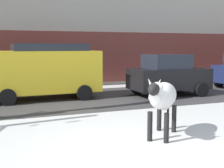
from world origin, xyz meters
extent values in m
plane|color=silver|center=(0.00, 0.00, 0.00)|extent=(120.00, 120.00, 0.00)
cube|color=#423F3F|center=(0.00, 7.09, 0.00)|extent=(60.00, 5.60, 0.01)
cube|color=#5B2823|center=(0.00, 11.06, 1.60)|extent=(43.12, 0.10, 2.80)
ellipsoid|color=silver|center=(1.12, 1.12, 1.02)|extent=(1.39, 1.44, 0.64)
ellipsoid|color=black|center=(1.06, 1.30, 1.07)|extent=(0.59, 0.60, 0.40)
cylinder|color=black|center=(0.93, 0.62, 0.35)|extent=(0.12, 0.12, 0.70)
cylinder|color=black|center=(0.64, 0.89, 0.35)|extent=(0.12, 0.12, 0.70)
cylinder|color=black|center=(1.59, 1.35, 0.35)|extent=(0.12, 0.12, 0.70)
cylinder|color=black|center=(1.30, 1.61, 0.35)|extent=(0.12, 0.12, 0.70)
cylinder|color=silver|center=(0.61, 0.57, 1.20)|extent=(0.51, 0.53, 0.44)
ellipsoid|color=black|center=(0.46, 0.40, 1.30)|extent=(0.47, 0.49, 0.28)
cone|color=beige|center=(0.57, 0.36, 1.46)|extent=(0.12, 0.12, 0.15)
cone|color=beige|center=(0.41, 0.51, 1.46)|extent=(0.12, 0.12, 0.15)
cylinder|color=black|center=(1.57, 1.61, 0.77)|extent=(0.06, 0.06, 0.60)
ellipsoid|color=beige|center=(1.24, 1.25, 0.72)|extent=(0.37, 0.37, 0.20)
cube|color=gold|center=(-0.76, 7.66, 1.17)|extent=(4.63, 1.98, 1.70)
cube|color=#1E232D|center=(-0.46, 7.67, 2.17)|extent=(3.03, 1.72, 0.30)
cylinder|color=black|center=(0.72, 8.64, 0.32)|extent=(0.64, 0.23, 0.64)
cylinder|color=black|center=(0.75, 6.74, 0.32)|extent=(0.64, 0.23, 0.64)
cylinder|color=black|center=(-2.27, 8.59, 0.32)|extent=(0.64, 0.23, 0.64)
cylinder|color=black|center=(-2.24, 6.69, 0.32)|extent=(0.64, 0.23, 0.64)
cube|color=black|center=(4.66, 6.58, 0.77)|extent=(3.53, 1.76, 0.90)
cube|color=#1E232D|center=(4.51, 6.58, 1.54)|extent=(1.83, 1.53, 0.64)
cylinder|color=black|center=(5.78, 7.45, 0.32)|extent=(0.64, 0.23, 0.64)
cylinder|color=black|center=(5.81, 5.75, 0.32)|extent=(0.64, 0.23, 0.64)
cylinder|color=black|center=(3.51, 7.41, 0.32)|extent=(0.64, 0.23, 0.64)
cylinder|color=black|center=(3.53, 5.71, 0.32)|extent=(0.64, 0.23, 0.64)
cylinder|color=black|center=(8.73, 8.07, 0.32)|extent=(0.64, 0.23, 0.64)
camera|label=1|loc=(-2.77, -5.40, 2.22)|focal=49.88mm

